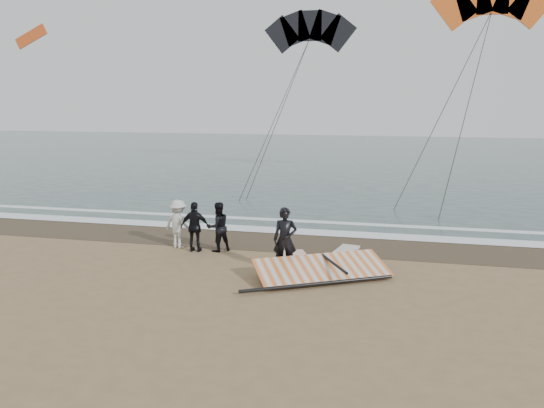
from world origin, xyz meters
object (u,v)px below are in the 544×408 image
Objects in this scene: board_white at (301,265)px; board_cream at (341,255)px; man_main at (285,239)px; sail_rig at (320,270)px.

board_white is 1.26× the size of board_cream.
man_main reaches higher than sail_rig.
man_main is at bearing 165.58° from sail_rig.
board_cream is at bearing 44.50° from man_main.
board_white is 0.72× the size of sail_rig.
board_white is at bearing 45.10° from man_main.
board_white is 1.02m from sail_rig.
sail_rig reaches higher than board_white.
sail_rig reaches higher than board_cream.
board_white is at bearing 132.09° from sail_rig.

